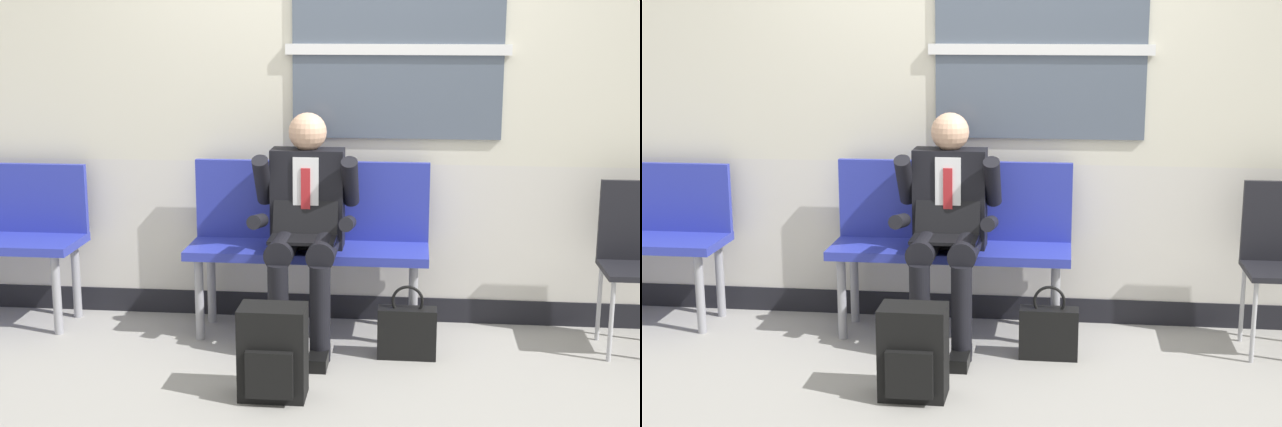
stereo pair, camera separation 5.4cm
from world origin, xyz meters
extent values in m
plane|color=gray|center=(0.00, 0.00, 0.00)|extent=(18.00, 18.00, 0.00)
cube|color=beige|center=(0.00, 0.65, 0.54)|extent=(5.09, 0.12, 0.80)
cube|color=black|center=(0.00, 0.65, 0.07)|extent=(5.09, 0.14, 0.15)
cube|color=#4C5666|center=(0.30, 0.58, 1.59)|extent=(1.18, 0.02, 1.00)
cube|color=silver|center=(0.30, 0.57, 1.59)|extent=(1.26, 0.03, 0.06)
cube|color=#28339E|center=(-0.18, 0.30, 0.49)|extent=(1.34, 0.42, 0.05)
cube|color=#28339E|center=(-0.18, 0.48, 0.74)|extent=(1.34, 0.04, 0.45)
cylinder|color=gray|center=(-0.77, 0.15, 0.23)|extent=(0.05, 0.05, 0.47)
cylinder|color=gray|center=(-0.77, 0.45, 0.23)|extent=(0.05, 0.05, 0.47)
cylinder|color=gray|center=(0.41, 0.15, 0.23)|extent=(0.05, 0.05, 0.47)
cylinder|color=gray|center=(0.41, 0.45, 0.23)|extent=(0.05, 0.05, 0.47)
cube|color=#28339E|center=(-2.05, 0.48, 0.72)|extent=(1.06, 0.04, 0.41)
cylinder|color=gray|center=(-1.60, 0.15, 0.23)|extent=(0.05, 0.05, 0.47)
cylinder|color=gray|center=(-1.60, 0.45, 0.23)|extent=(0.05, 0.05, 0.47)
cylinder|color=black|center=(-0.29, 0.09, 0.56)|extent=(0.15, 0.40, 0.15)
cylinder|color=black|center=(-0.29, -0.10, 0.26)|extent=(0.11, 0.11, 0.52)
cube|color=black|center=(-0.29, -0.16, 0.04)|extent=(0.10, 0.26, 0.07)
cylinder|color=black|center=(-0.07, 0.09, 0.56)|extent=(0.15, 0.40, 0.15)
cylinder|color=black|center=(-0.07, -0.10, 0.26)|extent=(0.11, 0.11, 0.52)
cube|color=black|center=(-0.07, -0.16, 0.04)|extent=(0.10, 0.26, 0.07)
cube|color=black|center=(-0.18, 0.30, 0.79)|extent=(0.40, 0.18, 0.55)
cube|color=silver|center=(-0.18, 0.21, 0.84)|extent=(0.14, 0.01, 0.38)
cube|color=#B22328|center=(-0.18, 0.20, 0.81)|extent=(0.05, 0.01, 0.33)
sphere|color=tan|center=(-0.18, 0.30, 1.16)|extent=(0.21, 0.21, 0.21)
cylinder|color=black|center=(-0.42, 0.23, 0.90)|extent=(0.09, 0.25, 0.30)
cylinder|color=black|center=(-0.42, 0.06, 0.71)|extent=(0.08, 0.27, 0.12)
cylinder|color=black|center=(0.06, 0.23, 0.90)|extent=(0.09, 0.25, 0.30)
cylinder|color=black|center=(0.06, 0.06, 0.71)|extent=(0.08, 0.27, 0.12)
cube|color=black|center=(-0.18, 0.06, 0.62)|extent=(0.35, 0.22, 0.02)
cube|color=black|center=(-0.18, 0.19, 0.73)|extent=(0.35, 0.08, 0.21)
cube|color=black|center=(-0.24, -0.58, 0.22)|extent=(0.32, 0.20, 0.45)
cube|color=black|center=(-0.24, -0.70, 0.16)|extent=(0.22, 0.04, 0.22)
cube|color=black|center=(0.39, -0.01, 0.14)|extent=(0.31, 0.11, 0.27)
torus|color=black|center=(0.39, -0.01, 0.31)|extent=(0.17, 0.02, 0.17)
cube|color=black|center=(1.60, 0.21, 0.46)|extent=(0.38, 0.38, 0.03)
cube|color=black|center=(1.60, 0.38, 0.69)|extent=(0.38, 0.03, 0.44)
cylinder|color=#A5A5AA|center=(1.44, 0.05, 0.22)|extent=(0.02, 0.02, 0.44)
cylinder|color=#A5A5AA|center=(1.44, 0.37, 0.22)|extent=(0.02, 0.02, 0.44)
camera|label=1|loc=(0.40, -4.55, 1.78)|focal=50.59mm
camera|label=2|loc=(0.46, -4.54, 1.78)|focal=50.59mm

